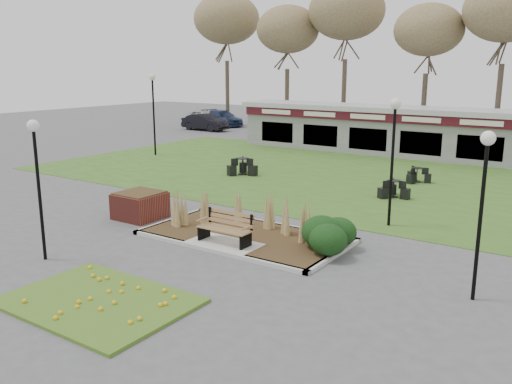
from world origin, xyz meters
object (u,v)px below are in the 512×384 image
Objects in this scene: bistro_set_a at (243,169)px; car_silver at (204,118)px; brick_planter at (140,205)px; car_blue at (222,118)px; lamp_post_near_right at (484,179)px; bistro_set_b at (393,192)px; car_black at (205,122)px; lamp_post_near_left at (36,159)px; food_pavilion at (429,132)px; bistro_set_c at (417,177)px; lamp_post_mid_right at (394,134)px; lamp_post_far_left at (153,96)px; park_bench at (226,227)px.

car_silver reaches higher than bistro_set_a.
car_blue is at bearing 122.17° from brick_planter.
lamp_post_near_right reaches higher than bistro_set_a.
bistro_set_b is 0.31× the size of car_black.
lamp_post_near_left is 13.44m from bistro_set_a.
car_blue is at bearing 136.26° from lamp_post_near_right.
brick_planter is 27.09m from car_black.
food_pavilion is 5.85× the size of car_black.
bistro_set_b is 3.49m from bistro_set_c.
lamp_post_mid_right reaches higher than bistro_set_c.
lamp_post_far_left is at bearing 159.51° from lamp_post_mid_right.
lamp_post_far_left is 3.15× the size of bistro_set_a.
car_silver is 0.98× the size of car_black.
food_pavilion is 18.62× the size of bistro_set_b.
car_black is (-15.34, 22.33, 0.22)m from brick_planter.
car_black reaches higher than bistro_set_a.
lamp_post_mid_right is 1.02× the size of car_black.
lamp_post_mid_right reaches higher than bistro_set_b.
lamp_post_near_left is 18.20m from lamp_post_far_left.
lamp_post_mid_right is 29.49m from car_black.
lamp_post_far_left reaches higher than bistro_set_c.
car_silver is (-24.35, 17.44, 0.45)m from bistro_set_b.
lamp_post_mid_right is (3.26, 4.78, 2.52)m from park_bench.
bistro_set_c is (-1.48, 7.48, -2.87)m from lamp_post_mid_right.
lamp_post_near_left is 2.53× the size of bistro_set_a.
car_black is (-21.69, 14.31, 0.44)m from bistro_set_b.
lamp_post_far_left is at bearing 152.20° from lamp_post_near_right.
car_blue reaches higher than brick_planter.
lamp_post_near_left is 31.42m from car_black.
food_pavilion is 5.06× the size of lamp_post_far_left.
lamp_post_near_right is (7.03, 0.16, 2.27)m from park_bench.
car_silver is 0.86× the size of car_blue.
lamp_post_near_left is at bearing -147.51° from car_black.
food_pavilion is at bearing 31.52° from lamp_post_far_left.
car_black is at bearing 121.16° from lamp_post_near_left.
lamp_post_far_left reaches higher than car_black.
brick_planter reaches higher than bistro_set_c.
food_pavilion is 5.76× the size of lamp_post_mid_right.
car_black is (-19.74, 23.08, 0.10)m from park_bench.
park_bench is 0.41× the size of car_silver.
lamp_post_near_right is 35.31m from car_black.
park_bench is 8.99m from bistro_set_b.
lamp_post_near_left is (0.88, -4.50, 2.36)m from brick_planter.
car_black is (-19.74, 3.36, -0.78)m from food_pavilion.
bistro_set_a is at bearing 154.36° from lamp_post_mid_right.
car_black is at bearing 116.19° from lamp_post_far_left.
car_blue is (-20.75, 7.04, -0.78)m from food_pavilion.
bistro_set_a is 19.53m from car_black.
lamp_post_near_left is at bearing -140.33° from car_silver.
lamp_post_near_right reaches higher than car_silver.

